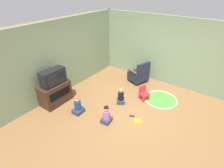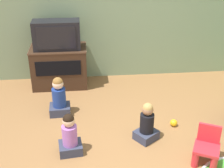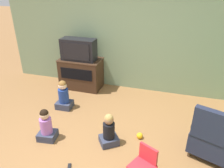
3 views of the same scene
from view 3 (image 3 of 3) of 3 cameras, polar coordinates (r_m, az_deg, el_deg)
name	(u,v)px [view 3 (image 3 of 3)]	position (r m, az deg, el deg)	size (l,w,h in m)	color
ground_plane	(89,163)	(3.39, -6.11, -19.75)	(30.00, 30.00, 0.00)	olive
wall_back	(117,35)	(5.03, 1.35, 12.73)	(5.41, 0.12, 2.50)	gray
tv_cabinet	(81,73)	(5.25, -8.02, 2.94)	(0.97, 0.56, 0.72)	#382316
television	(79,50)	(5.00, -8.72, 8.90)	(0.78, 0.33, 0.49)	black
black_armchair	(215,138)	(3.57, 25.34, -12.64)	(0.80, 0.77, 0.89)	brown
yellow_kid_chair	(143,167)	(3.08, 8.10, -20.78)	(0.39, 0.39, 0.48)	red
child_watching_left	(109,131)	(3.52, -0.82, -12.24)	(0.38, 0.37, 0.56)	#33384C
child_watching_center	(46,126)	(3.76, -16.82, -10.56)	(0.32, 0.29, 0.57)	#33384C
child_watching_right	(64,96)	(4.50, -12.51, -3.16)	(0.32, 0.29, 0.61)	#33384C
toy_ball	(140,136)	(3.76, 7.24, -13.24)	(0.10, 0.10, 0.10)	yellow
remote_control	(69,168)	(3.35, -11.13, -20.69)	(0.09, 0.16, 0.02)	black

